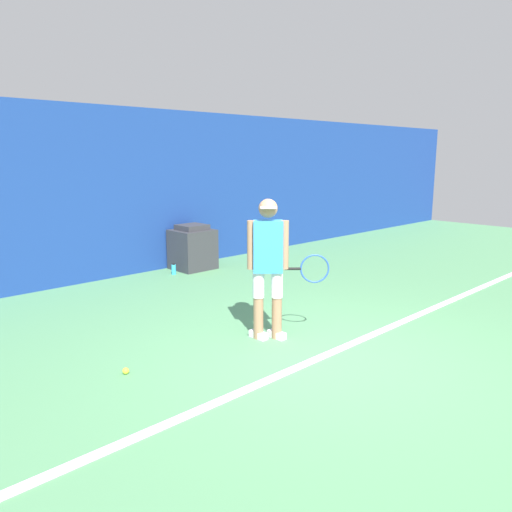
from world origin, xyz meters
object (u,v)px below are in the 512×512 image
tennis_ball (126,371)px  tennis_player (269,262)px  covered_chair (193,248)px  water_bottle (174,269)px

tennis_ball → tennis_player: bearing=-9.1°
tennis_ball → covered_chair: covered_chair is taller
tennis_player → tennis_ball: tennis_player is taller
tennis_player → tennis_ball: 2.00m
tennis_ball → water_bottle: water_bottle is taller
covered_chair → water_bottle: 0.64m
tennis_player → covered_chair: tennis_player is taller
tennis_player → water_bottle: 3.78m
water_bottle → tennis_player: bearing=-106.8°
tennis_player → covered_chair: size_ratio=1.94×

